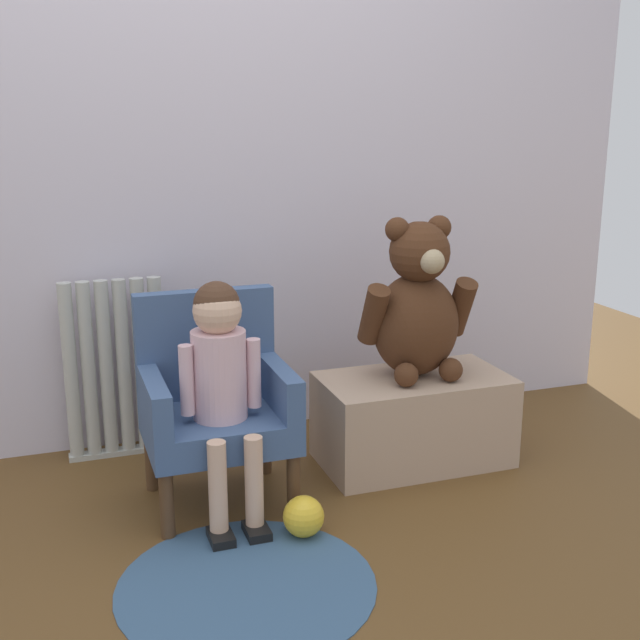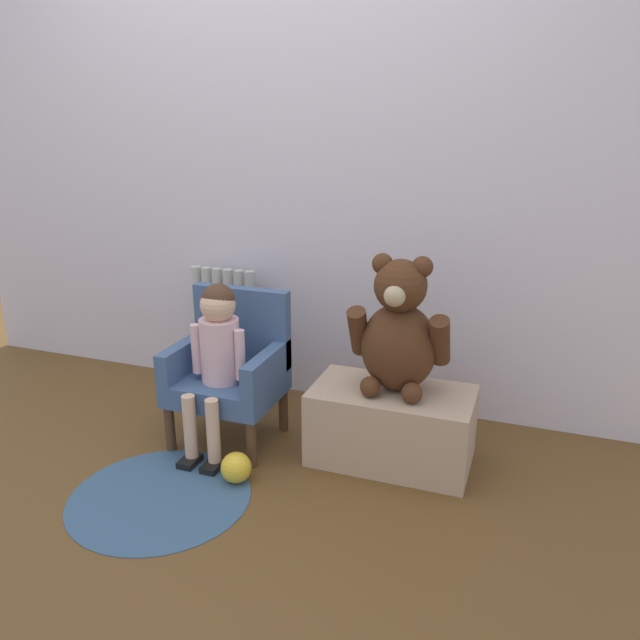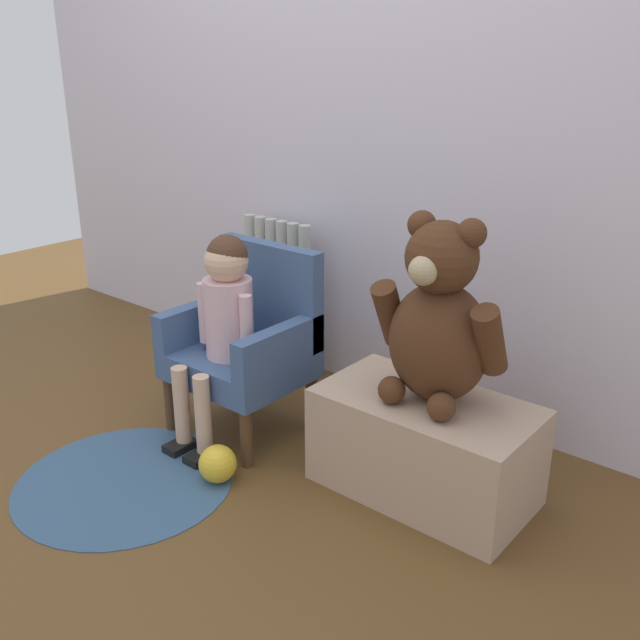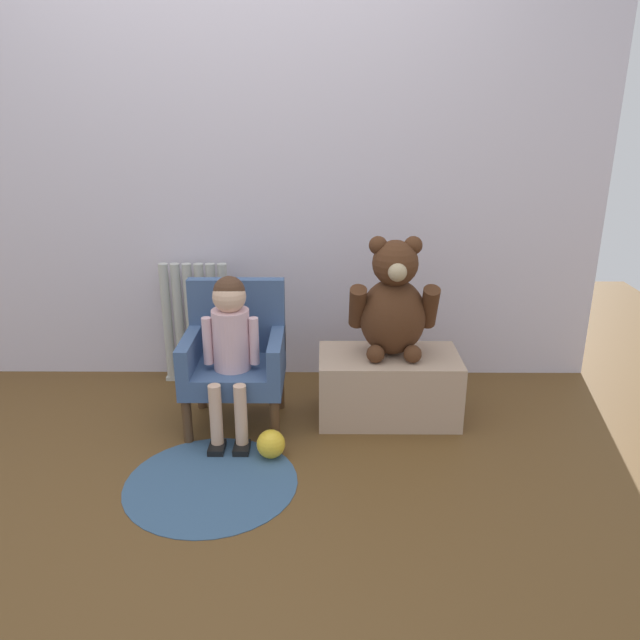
% 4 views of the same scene
% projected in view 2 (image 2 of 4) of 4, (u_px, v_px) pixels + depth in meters
% --- Properties ---
extents(ground_plane, '(6.00, 6.00, 0.00)m').
position_uv_depth(ground_plane, '(165.00, 500.00, 2.40)').
color(ground_plane, brown).
extents(back_wall, '(3.80, 0.05, 2.40)m').
position_uv_depth(back_wall, '(276.00, 160.00, 3.03)').
color(back_wall, silver).
rests_on(back_wall, ground_plane).
extents(radiator, '(0.37, 0.05, 0.66)m').
position_uv_depth(radiator, '(225.00, 331.00, 3.28)').
color(radiator, '#B4B7AF').
rests_on(radiator, ground_plane).
extents(child_armchair, '(0.46, 0.40, 0.68)m').
position_uv_depth(child_armchair, '(231.00, 367.00, 2.78)').
color(child_armchair, '#3E5781').
rests_on(child_armchair, ground_plane).
extents(child_figure, '(0.25, 0.35, 0.75)m').
position_uv_depth(child_figure, '(217.00, 344.00, 2.64)').
color(child_figure, beige).
rests_on(child_figure, ground_plane).
extents(low_bench, '(0.67, 0.37, 0.32)m').
position_uv_depth(low_bench, '(391.00, 425.00, 2.64)').
color(low_bench, tan).
rests_on(low_bench, ground_plane).
extents(large_teddy_bear, '(0.41, 0.29, 0.57)m').
position_uv_depth(large_teddy_bear, '(399.00, 333.00, 2.52)').
color(large_teddy_bear, '#482917').
rests_on(large_teddy_bear, low_bench).
extents(floor_rug, '(0.70, 0.70, 0.01)m').
position_uv_depth(floor_rug, '(160.00, 497.00, 2.42)').
color(floor_rug, '#375576').
rests_on(floor_rug, ground_plane).
extents(toy_ball, '(0.13, 0.13, 0.13)m').
position_uv_depth(toy_ball, '(236.00, 468.00, 2.51)').
color(toy_ball, gold).
rests_on(toy_ball, ground_plane).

